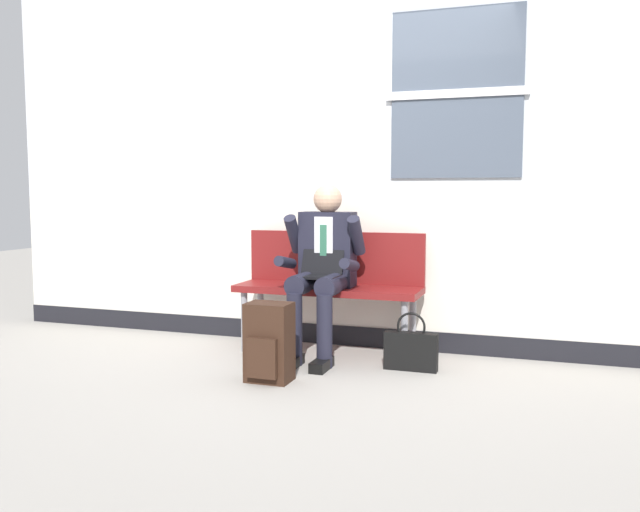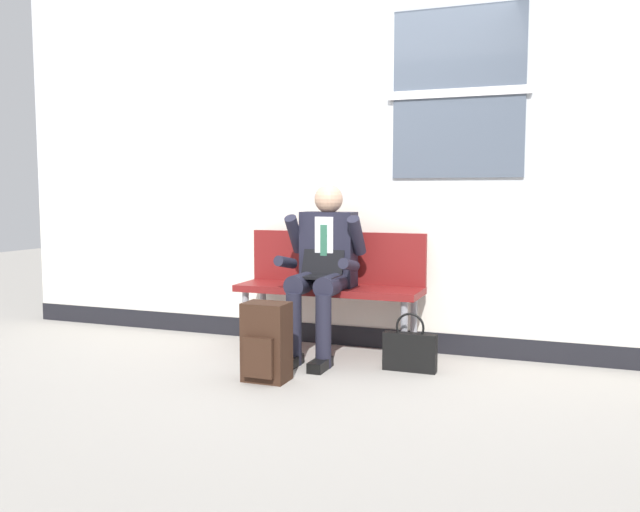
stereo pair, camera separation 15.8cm
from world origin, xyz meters
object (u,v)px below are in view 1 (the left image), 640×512
bench_with_person (331,279)px  person_seated (322,265)px  handbag (411,350)px  backpack (269,343)px

bench_with_person → person_seated: bearing=-90.0°
handbag → backpack: bearing=-145.5°
person_seated → backpack: bearing=-99.7°
backpack → handbag: backpack is taller
bench_with_person → handbag: size_ratio=3.48×
bench_with_person → person_seated: (0.00, -0.20, 0.13)m
person_seated → handbag: person_seated is taller
bench_with_person → backpack: size_ratio=2.75×
person_seated → handbag: (0.68, -0.15, -0.53)m
backpack → bench_with_person: bearing=82.4°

